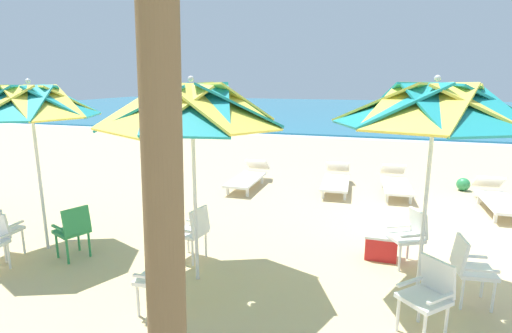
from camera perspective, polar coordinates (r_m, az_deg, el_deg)
The scene contains 18 objects.
ground_plane at distance 8.26m, azimuth 26.45°, elevation -8.64°, with size 80.00×80.00×0.00m, color #D3B784.
sea at distance 37.88m, azimuth 19.74°, elevation 7.57°, with size 80.00×36.00×0.10m, color teal.
surf_foam at distance 19.70m, azimuth 21.43°, elevation 3.46°, with size 80.00×0.70×0.01m, color white.
beach_umbrella_0 at distance 5.27m, azimuth 24.41°, elevation 7.90°, with size 2.45×2.45×2.84m.
plastic_chair_0 at distance 4.93m, azimuth 23.61°, elevation -16.34°, with size 0.63×0.63×0.87m.
plastic_chair_1 at distance 6.50m, azimuth 21.29°, elevation -9.06°, with size 0.62×0.60×0.87m.
plastic_chair_2 at distance 5.76m, azimuth 28.43°, elevation -12.57°, with size 0.52×0.49×0.87m.
beach_umbrella_1 at distance 5.25m, azimuth -9.24°, elevation 8.47°, with size 2.48×2.48×2.83m.
plastic_chair_3 at distance 5.05m, azimuth -13.36°, elevation -14.86°, with size 0.49×0.46×0.87m.
plastic_chair_4 at distance 6.30m, azimuth -9.05°, elevation -9.04°, with size 0.54×0.51×0.87m.
beach_umbrella_2 at distance 7.13m, azimuth -29.75°, elevation 7.90°, with size 2.05×2.05×2.80m.
plastic_chair_5 at distance 6.89m, azimuth -24.84°, elevation -8.16°, with size 0.59×0.57×0.87m.
sun_lounger_0 at distance 10.03m, azimuth 31.55°, elevation -3.92°, with size 0.69×2.16×0.62m.
sun_lounger_1 at distance 10.45m, azimuth 19.50°, elevation -2.16°, with size 0.77×2.18×0.62m.
sun_lounger_2 at distance 10.34m, azimuth 11.48°, elevation -1.83°, with size 0.75×2.18×0.62m.
sun_lounger_3 at distance 10.44m, azimuth -1.13°, elevation -1.45°, with size 0.65×2.15×0.62m.
cooler_box at distance 6.69m, azimuth 17.57°, elevation -10.90°, with size 0.50×0.34×0.40m.
beach_ball at distance 11.43m, azimuth 27.72°, elevation -2.28°, with size 0.33×0.33×0.33m, color #2D8C4C.
Camera 1 is at (-1.40, -7.65, 2.79)m, focal length 27.72 mm.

